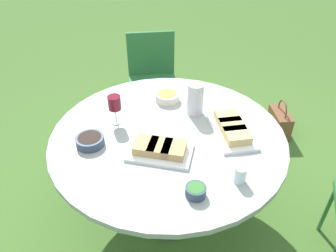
{
  "coord_description": "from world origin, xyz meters",
  "views": [
    {
      "loc": [
        1.56,
        -0.1,
        1.96
      ],
      "look_at": [
        0.0,
        0.0,
        0.8
      ],
      "focal_mm": 35.0,
      "sensor_mm": 36.0,
      "label": 1
    }
  ],
  "objects_px": {
    "handbag": "(279,122)",
    "water_pitcher": "(195,99)",
    "dining_table": "(168,145)",
    "chair_near_right": "(152,74)",
    "wine_glass": "(114,104)"
  },
  "relations": [
    {
      "from": "dining_table",
      "to": "chair_near_right",
      "type": "distance_m",
      "value": 1.2
    },
    {
      "from": "chair_near_right",
      "to": "dining_table",
      "type": "bearing_deg",
      "value": 3.22
    },
    {
      "from": "dining_table",
      "to": "water_pitcher",
      "type": "xyz_separation_m",
      "value": [
        -0.21,
        0.19,
        0.2
      ]
    },
    {
      "from": "handbag",
      "to": "chair_near_right",
      "type": "bearing_deg",
      "value": -104.36
    },
    {
      "from": "chair_near_right",
      "to": "water_pitcher",
      "type": "xyz_separation_m",
      "value": [
        0.98,
        0.26,
        0.32
      ]
    },
    {
      "from": "chair_near_right",
      "to": "handbag",
      "type": "relative_size",
      "value": 2.42
    },
    {
      "from": "water_pitcher",
      "to": "wine_glass",
      "type": "height_order",
      "value": "water_pitcher"
    },
    {
      "from": "water_pitcher",
      "to": "wine_glass",
      "type": "bearing_deg",
      "value": -81.43
    },
    {
      "from": "handbag",
      "to": "dining_table",
      "type": "bearing_deg",
      "value": -51.7
    },
    {
      "from": "water_pitcher",
      "to": "dining_table",
      "type": "bearing_deg",
      "value": -41.72
    },
    {
      "from": "dining_table",
      "to": "chair_near_right",
      "type": "bearing_deg",
      "value": -176.78
    },
    {
      "from": "handbag",
      "to": "water_pitcher",
      "type": "bearing_deg",
      "value": -54.17
    },
    {
      "from": "chair_near_right",
      "to": "wine_glass",
      "type": "xyz_separation_m",
      "value": [
        1.06,
        -0.25,
        0.36
      ]
    },
    {
      "from": "dining_table",
      "to": "handbag",
      "type": "xyz_separation_m",
      "value": [
        -0.89,
        1.12,
        -0.52
      ]
    },
    {
      "from": "dining_table",
      "to": "wine_glass",
      "type": "xyz_separation_m",
      "value": [
        -0.14,
        -0.32,
        0.23
      ]
    }
  ]
}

